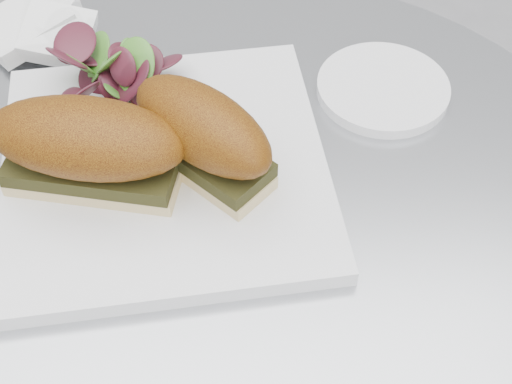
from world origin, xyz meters
TOP-DOWN VIEW (x-y plane):
  - table at (0.00, 0.00)m, footprint 0.70×0.70m
  - plate at (-0.06, 0.05)m, footprint 0.31×0.31m
  - sandwich_left at (-0.12, 0.03)m, footprint 0.17×0.10m
  - sandwich_right at (-0.02, 0.04)m, footprint 0.14×0.14m
  - salad at (-0.10, 0.13)m, footprint 0.10×0.10m
  - napkin at (-0.19, 0.23)m, footprint 0.15×0.15m
  - saucer at (0.15, 0.15)m, footprint 0.13×0.13m

SIDE VIEW (x-z plane):
  - table at x=0.00m, z-range 0.12..0.85m
  - saucer at x=0.15m, z-range 0.73..0.74m
  - plate at x=-0.06m, z-range 0.73..0.75m
  - napkin at x=-0.19m, z-range 0.73..0.75m
  - salad at x=-0.10m, z-range 0.75..0.80m
  - sandwich_right at x=-0.02m, z-range 0.75..0.83m
  - sandwich_left at x=-0.12m, z-range 0.75..0.83m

